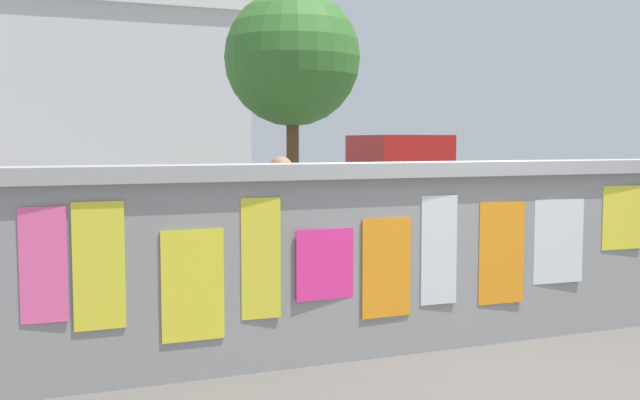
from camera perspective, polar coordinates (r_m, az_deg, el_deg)
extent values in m
plane|color=#605B56|center=(13.98, -7.70, -2.71)|extent=(60.00, 60.00, 0.00)
cube|color=gray|center=(6.51, 10.08, -4.61)|extent=(7.49, 0.30, 1.47)
cube|color=#A1A1A1|center=(6.43, 10.18, 2.39)|extent=(7.69, 0.42, 0.12)
cube|color=#F9599E|center=(5.34, -20.51, -4.72)|extent=(0.31, 0.03, 0.79)
cube|color=yellow|center=(5.37, -16.64, -4.88)|extent=(0.35, 0.01, 0.90)
cube|color=yellow|center=(5.50, -9.75, -6.50)|extent=(0.46, 0.01, 0.82)
cube|color=yellow|center=(5.60, -4.56, -4.51)|extent=(0.30, 0.03, 0.92)
cube|color=#F42D8C|center=(5.79, 0.40, -4.98)|extent=(0.49, 0.04, 0.55)
cube|color=orange|center=(6.02, 5.14, -5.22)|extent=(0.43, 0.02, 0.81)
cube|color=silver|center=(6.24, 9.13, -3.82)|extent=(0.33, 0.03, 0.91)
cube|color=orange|center=(6.59, 13.79, -3.98)|extent=(0.45, 0.03, 0.88)
cube|color=silver|center=(6.95, 17.86, -3.05)|extent=(0.52, 0.04, 0.75)
cube|color=yellow|center=(7.42, 22.26, -1.26)|extent=(0.47, 0.03, 0.59)
cylinder|color=black|center=(12.48, 5.11, -1.94)|extent=(0.71, 0.22, 0.70)
cylinder|color=black|center=(11.32, 7.90, -2.63)|extent=(0.71, 0.22, 0.70)
cylinder|color=black|center=(11.64, -6.11, -2.42)|extent=(0.71, 0.22, 0.70)
cylinder|color=black|center=(10.40, -4.39, -3.25)|extent=(0.71, 0.22, 0.70)
cube|color=red|center=(11.79, 6.03, 1.33)|extent=(1.25, 1.54, 1.50)
cube|color=#334C59|center=(11.14, -2.33, -0.39)|extent=(2.45, 1.59, 0.90)
cylinder|color=black|center=(8.43, 11.80, -5.51)|extent=(0.60, 0.12, 0.60)
cylinder|color=black|center=(7.75, 3.97, -6.32)|extent=(0.60, 0.14, 0.60)
cube|color=silver|center=(8.03, 8.08, -3.95)|extent=(1.01, 0.28, 0.32)
cube|color=black|center=(7.90, 6.86, -2.75)|extent=(0.57, 0.24, 0.10)
cube|color=#262626|center=(8.30, 11.31, -1.83)|extent=(0.06, 0.56, 0.03)
cylinder|color=black|center=(9.80, -18.77, -4.08)|extent=(0.65, 0.17, 0.66)
cylinder|color=black|center=(10.11, -13.00, -3.69)|extent=(0.65, 0.17, 0.66)
cube|color=silver|center=(9.92, -15.86, -2.86)|extent=(0.94, 0.23, 0.06)
cylinder|color=silver|center=(9.94, -15.07, -1.55)|extent=(0.04, 0.04, 0.40)
cube|color=black|center=(9.92, -15.09, -0.40)|extent=(0.21, 0.12, 0.05)
cube|color=black|center=(9.74, -18.57, -0.86)|extent=(0.13, 0.44, 0.03)
cylinder|color=black|center=(8.33, -10.91, -5.41)|extent=(0.66, 0.12, 0.66)
cylinder|color=black|center=(8.08, -18.04, -5.87)|extent=(0.66, 0.12, 0.66)
cube|color=red|center=(8.16, -14.44, -4.40)|extent=(0.95, 0.15, 0.06)
cylinder|color=red|center=(8.09, -15.50, -2.92)|extent=(0.03, 0.03, 0.40)
cube|color=black|center=(8.07, -15.53, -1.52)|extent=(0.21, 0.10, 0.05)
cube|color=black|center=(8.24, -11.30, -1.66)|extent=(0.09, 0.44, 0.03)
cylinder|color=#3F994C|center=(6.96, -2.23, -6.72)|extent=(0.12, 0.12, 0.80)
cylinder|color=#3F994C|center=(6.97, -3.72, -6.71)|extent=(0.12, 0.12, 0.80)
cylinder|color=#338CBF|center=(6.86, -3.00, -0.97)|extent=(0.44, 0.44, 0.60)
sphere|color=#8C664C|center=(6.83, -3.01, 2.45)|extent=(0.22, 0.22, 0.22)
cylinder|color=brown|center=(18.11, -2.11, 3.12)|extent=(0.30, 0.30, 2.61)
sphere|color=#37722B|center=(18.22, -2.14, 10.85)|extent=(3.28, 3.28, 3.28)
cube|color=silver|center=(27.53, -16.58, 7.04)|extent=(9.21, 6.42, 6.07)
cube|color=silver|center=(27.88, -16.74, 13.81)|extent=(9.51, 6.72, 0.50)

